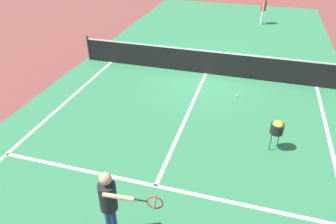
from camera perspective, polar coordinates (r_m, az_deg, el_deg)
ground_plane at (r=12.67m, az=6.89°, el=6.94°), size 60.00×60.00×0.00m
court_surface_inbounds at (r=12.67m, az=6.89°, el=6.95°), size 10.62×24.40×0.00m
line_sideline_left at (r=9.58m, az=-25.48°, el=-5.21°), size 0.10×11.89×0.01m
line_service_near at (r=7.47m, az=-2.28°, el=-13.24°), size 8.22×0.10×0.01m
line_center_service at (r=9.89m, az=3.53°, el=-0.51°), size 0.10×6.40×0.01m
net at (r=12.47m, az=7.03°, el=9.00°), size 10.32×0.09×1.07m
player_near at (r=5.88m, az=-10.52°, el=-15.44°), size 1.21×0.43×1.64m
player_far at (r=19.53m, az=16.93°, el=17.75°), size 0.32×0.42×1.56m
ball_hopper at (r=8.59m, az=19.21°, el=-2.67°), size 0.34×0.34×0.87m
tennis_ball_near_net at (r=11.13m, az=12.42°, el=2.87°), size 0.07×0.07×0.07m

